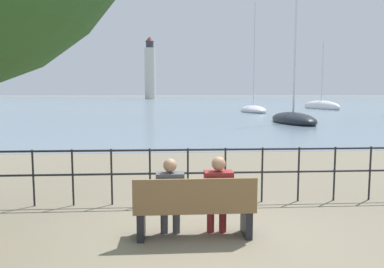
{
  "coord_description": "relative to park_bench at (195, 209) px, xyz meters",
  "views": [
    {
      "loc": [
        -0.38,
        -5.22,
        2.06
      ],
      "look_at": [
        0.0,
        0.5,
        1.44
      ],
      "focal_mm": 35.0,
      "sensor_mm": 36.0,
      "label": 1
    }
  ],
  "objects": [
    {
      "name": "seated_person_right",
      "position": [
        0.35,
        0.08,
        0.22
      ],
      "size": [
        0.41,
        0.35,
        1.17
      ],
      "color": "maroon",
      "rests_on": "ground_plane"
    },
    {
      "name": "promenade_railing",
      "position": [
        0.0,
        1.73,
        0.26
      ],
      "size": [
        11.37,
        0.04,
        1.05
      ],
      "color": "black",
      "rests_on": "ground_plane"
    },
    {
      "name": "sailboat_5",
      "position": [
        8.49,
        20.65,
        -0.14
      ],
      "size": [
        2.49,
        6.29,
        11.29
      ],
      "rotation": [
        0.0,
        0.0,
        0.04
      ],
      "color": "black",
      "rests_on": "ground_plane"
    },
    {
      "name": "sailboat_2",
      "position": [
        20.39,
        44.16,
        -0.07
      ],
      "size": [
        2.99,
        8.6,
        9.42
      ],
      "rotation": [
        0.0,
        0.0,
        0.15
      ],
      "color": "white",
      "rests_on": "ground_plane"
    },
    {
      "name": "seated_person_left",
      "position": [
        -0.35,
        0.08,
        0.21
      ],
      "size": [
        0.4,
        0.35,
        1.15
      ],
      "color": "#4C4C51",
      "rests_on": "ground_plane"
    },
    {
      "name": "harbor_lighthouse",
      "position": [
        -6.71,
        137.57,
        10.37
      ],
      "size": [
        4.03,
        4.03,
        23.22
      ],
      "color": "beige",
      "rests_on": "ground_plane"
    },
    {
      "name": "ground_plane",
      "position": [
        0.0,
        0.06,
        -0.43
      ],
      "size": [
        1000.0,
        1000.0,
        0.0
      ],
      "primitive_type": "plane",
      "color": "#7A705B"
    },
    {
      "name": "park_bench",
      "position": [
        0.0,
        0.0,
        0.0
      ],
      "size": [
        1.72,
        0.45,
        0.9
      ],
      "color": "brown",
      "rests_on": "ground_plane"
    },
    {
      "name": "sailboat_1",
      "position": [
        9.24,
        36.19,
        -0.12
      ],
      "size": [
        2.74,
        6.11,
        12.3
      ],
      "rotation": [
        0.0,
        0.0,
        0.06
      ],
      "color": "silver",
      "rests_on": "ground_plane"
    },
    {
      "name": "harbor_water",
      "position": [
        0.0,
        157.83,
        -0.43
      ],
      "size": [
        600.0,
        300.0,
        0.01
      ],
      "color": "slate",
      "rests_on": "ground_plane"
    }
  ]
}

